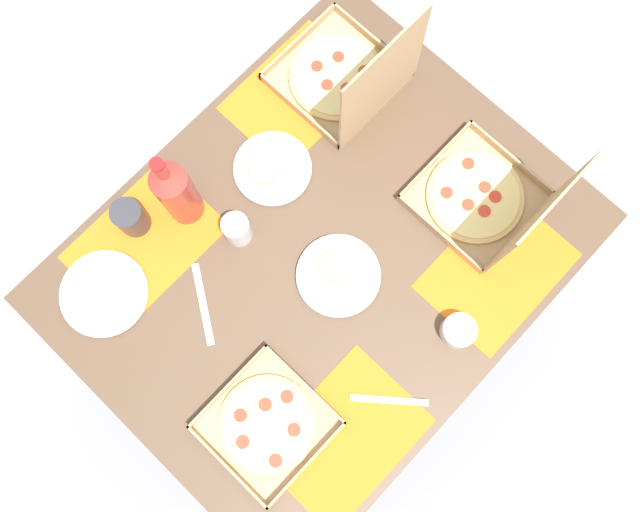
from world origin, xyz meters
TOP-DOWN VIEW (x-y plane):
  - ground_plane at (0.00, 0.00)m, footprint 6.00×6.00m
  - dining_table at (0.00, 0.00)m, footprint 1.24×1.00m
  - placemat_near_left at (-0.28, -0.35)m, footprint 0.36×0.26m
  - placemat_near_right at (0.28, -0.35)m, footprint 0.36×0.26m
  - placemat_far_left at (-0.28, 0.35)m, footprint 0.36×0.26m
  - placemat_far_right at (0.28, 0.35)m, footprint 0.36×0.26m
  - pizza_box_corner_left at (0.39, 0.19)m, footprint 0.27×0.27m
  - pizza_box_center at (-0.38, -0.27)m, footprint 0.29×0.29m
  - pizza_box_edge_far at (-0.38, 0.21)m, footprint 0.28×0.29m
  - plate_near_left at (-0.08, -0.25)m, footprint 0.20×0.20m
  - plate_middle at (0.01, 0.07)m, footprint 0.21×0.21m
  - plate_far_right at (0.44, -0.32)m, footprint 0.22×0.22m
  - soda_bottle at (0.14, -0.33)m, footprint 0.09×0.09m
  - cup_clear_left at (0.26, -0.40)m, footprint 0.08×0.08m
  - cup_clear_right at (0.10, -0.19)m, footprint 0.07×0.07m
  - condiment_bowl at (-0.09, 0.38)m, footprint 0.08×0.08m
  - fork_by_far_right at (0.14, 0.37)m, footprint 0.13×0.16m
  - knife_by_near_right at (0.29, -0.13)m, footprint 0.13×0.19m

SIDE VIEW (x-z plane):
  - ground_plane at x=0.00m, z-range 0.00..0.00m
  - dining_table at x=0.00m, z-range 0.26..1.02m
  - placemat_near_left at x=-0.28m, z-range 0.76..0.76m
  - placemat_near_right at x=0.28m, z-range 0.76..0.76m
  - placemat_far_left at x=-0.28m, z-range 0.76..0.76m
  - placemat_far_right at x=0.28m, z-range 0.76..0.76m
  - fork_by_far_right at x=0.14m, z-range 0.76..0.76m
  - knife_by_near_right at x=0.29m, z-range 0.76..0.76m
  - plate_far_right at x=0.44m, z-range 0.76..0.77m
  - plate_near_left at x=-0.08m, z-range 0.75..0.78m
  - plate_middle at x=0.01m, z-range 0.75..0.78m
  - pizza_box_corner_left at x=0.39m, z-range 0.75..0.79m
  - condiment_bowl at x=-0.09m, z-range 0.76..0.81m
  - cup_clear_right at x=0.10m, z-range 0.76..0.85m
  - pizza_box_edge_far at x=-0.38m, z-range 0.65..0.97m
  - pizza_box_center at x=-0.38m, z-range 0.64..0.97m
  - cup_clear_left at x=0.26m, z-range 0.76..0.86m
  - soda_bottle at x=0.14m, z-range 0.73..1.05m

